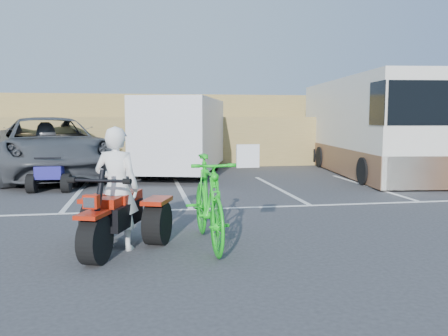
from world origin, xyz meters
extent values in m
plane|color=#343437|center=(0.00, 0.00, 0.00)|extent=(100.00, 100.00, 0.00)
cube|color=white|center=(-2.70, 5.00, 0.00)|extent=(0.12, 5.00, 0.01)
cube|color=white|center=(0.00, 5.00, 0.00)|extent=(0.12, 5.00, 0.01)
cube|color=white|center=(2.70, 5.00, 0.00)|extent=(0.12, 5.00, 0.01)
cube|color=white|center=(5.40, 5.00, 0.00)|extent=(0.12, 5.00, 0.01)
cube|color=white|center=(0.00, 2.40, 0.00)|extent=(28.00, 0.12, 0.01)
cube|color=olive|center=(0.00, 14.00, 1.00)|extent=(40.00, 6.00, 2.00)
cube|color=olive|center=(0.00, 17.50, 2.00)|extent=(40.00, 4.00, 2.20)
imported|color=white|center=(-1.40, -0.48, 0.92)|extent=(0.78, 0.65, 1.85)
imported|color=#14BF19|center=(-0.03, -0.50, 0.70)|extent=(0.73, 2.35, 1.40)
imported|color=#47494E|center=(-4.07, 8.75, 0.99)|extent=(5.25, 7.81, 1.99)
cube|color=silver|center=(0.35, 8.70, 1.45)|extent=(3.68, 6.00, 2.33)
cylinder|color=black|center=(0.35, 8.70, 0.33)|extent=(2.15, 1.19, 0.65)
cube|color=silver|center=(6.88, 8.28, 1.68)|extent=(3.32, 9.27, 3.26)
cube|color=brown|center=(6.88, 8.28, 0.50)|extent=(3.36, 9.28, 0.91)
cube|color=black|center=(6.34, 3.76, 2.36)|extent=(2.07, 0.26, 1.18)
camera|label=1|loc=(-1.02, -7.63, 1.98)|focal=38.00mm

